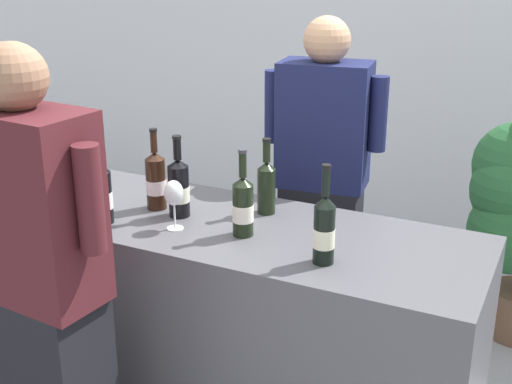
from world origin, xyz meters
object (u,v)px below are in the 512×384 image
object	(u,v)px
wine_bottle_6	(103,193)
wine_bottle_3	(73,166)
wine_bottle_7	(156,180)
wine_bottle_0	(266,185)
wine_bottle_5	(324,229)
wine_glass	(174,195)
wine_bottle_4	(243,206)
person_server	(321,198)
wine_bottle_2	(179,187)
person_guest	(41,305)
wine_bottle_1	(58,173)

from	to	relation	value
wine_bottle_6	wine_bottle_3	bearing A→B (deg)	146.07
wine_bottle_7	wine_bottle_0	bearing A→B (deg)	19.61
wine_bottle_5	wine_glass	size ratio (longest dim) A/B	1.80
wine_glass	wine_bottle_3	bearing A→B (deg)	165.25
wine_bottle_4	wine_bottle_5	distance (m)	0.36
wine_bottle_5	person_server	size ratio (longest dim) A/B	0.21
wine_bottle_2	wine_bottle_3	xyz separation A→B (m)	(-0.57, 0.04, -0.00)
person_server	person_guest	bearing A→B (deg)	-108.63
wine_bottle_2	person_server	bearing A→B (deg)	64.50
wine_bottle_0	wine_bottle_2	world-z (taller)	wine_bottle_2
wine_bottle_0	person_guest	xyz separation A→B (m)	(-0.42, -0.85, -0.22)
wine_glass	wine_bottle_7	bearing A→B (deg)	140.49
wine_bottle_6	wine_bottle_2	bearing A→B (deg)	39.86
wine_bottle_6	wine_bottle_7	bearing A→B (deg)	65.92
wine_bottle_1	person_server	world-z (taller)	person_server
wine_bottle_1	person_server	distance (m)	1.20
wine_bottle_1	wine_bottle_2	xyz separation A→B (m)	(0.55, 0.07, -0.00)
wine_bottle_2	wine_bottle_7	size ratio (longest dim) A/B	0.98
wine_bottle_7	person_guest	bearing A→B (deg)	-89.75
wine_bottle_1	wine_bottle_7	distance (m)	0.43
wine_bottle_1	wine_glass	xyz separation A→B (m)	(0.60, -0.05, 0.02)
wine_bottle_1	person_guest	xyz separation A→B (m)	(0.42, -0.59, -0.22)
wine_bottle_2	person_server	distance (m)	0.82
wine_bottle_4	wine_bottle_6	xyz separation A→B (m)	(-0.54, -0.13, 0.01)
wine_bottle_4	wine_bottle_7	distance (m)	0.45
wine_bottle_0	wine_bottle_3	world-z (taller)	wine_bottle_3
wine_bottle_1	wine_bottle_6	xyz separation A→B (m)	(0.32, -0.12, 0.00)
wine_bottle_6	person_server	bearing A→B (deg)	57.85
wine_bottle_3	wine_glass	xyz separation A→B (m)	(0.62, -0.16, 0.02)
person_server	person_guest	xyz separation A→B (m)	(-0.46, -1.37, 0.01)
wine_bottle_4	person_server	xyz separation A→B (m)	(0.02, 0.77, -0.22)
person_server	wine_bottle_5	bearing A→B (deg)	-68.93
wine_bottle_0	wine_bottle_4	size ratio (longest dim) A/B	0.93
wine_bottle_6	person_server	world-z (taller)	person_server
wine_bottle_0	wine_glass	bearing A→B (deg)	-128.42
wine_bottle_0	wine_bottle_2	bearing A→B (deg)	-148.64
wine_bottle_2	wine_bottle_7	bearing A→B (deg)	167.05
wine_bottle_1	wine_bottle_5	distance (m)	1.22
wine_bottle_0	wine_bottle_3	xyz separation A→B (m)	(-0.86, -0.14, -0.00)
wine_bottle_4	person_guest	xyz separation A→B (m)	(-0.44, -0.61, -0.22)
wine_bottle_1	wine_bottle_7	bearing A→B (deg)	13.69
wine_glass	person_guest	bearing A→B (deg)	-108.49
wine_bottle_3	person_guest	bearing A→B (deg)	-57.97
wine_bottle_3	wine_bottle_4	xyz separation A→B (m)	(0.88, -0.10, 0.00)
wine_bottle_1	wine_bottle_3	bearing A→B (deg)	99.36
wine_bottle_0	wine_bottle_6	size ratio (longest dim) A/B	0.96
wine_bottle_0	wine_bottle_6	xyz separation A→B (m)	(-0.52, -0.37, 0.00)
wine_bottle_7	wine_bottle_6	bearing A→B (deg)	-114.08
wine_bottle_2	wine_bottle_7	world-z (taller)	wine_bottle_7
wine_bottle_6	person_server	distance (m)	1.08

